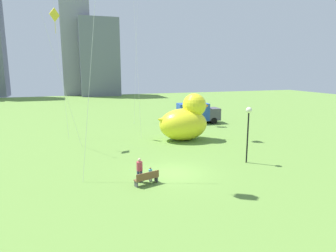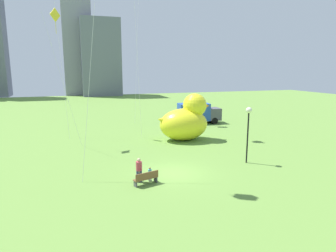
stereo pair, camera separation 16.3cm
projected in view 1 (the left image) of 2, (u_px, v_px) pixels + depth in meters
ground_plane at (174, 173)px, 22.27m from camera, size 140.00×140.00×0.00m
park_bench at (147, 178)px, 19.93m from camera, size 1.78×0.92×0.90m
person_adult at (140, 169)px, 20.32m from camera, size 0.41×0.41×1.69m
person_child at (150, 174)px, 20.50m from camera, size 0.25×0.25×1.01m
giant_inflatable_duck at (185, 120)px, 32.26m from camera, size 6.08×3.90×5.04m
lamppost at (248, 120)px, 24.07m from camera, size 0.48×0.48×4.63m
box_truck at (197, 113)px, 42.28m from camera, size 6.14×2.89×2.85m
city_skyline at (42, 37)px, 83.06m from camera, size 45.49×16.17×41.71m
kite_yellow at (55, 21)px, 28.12m from camera, size 2.86×2.24×13.28m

